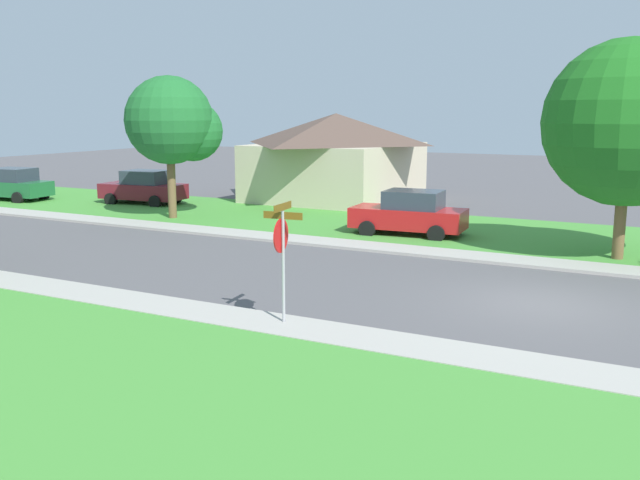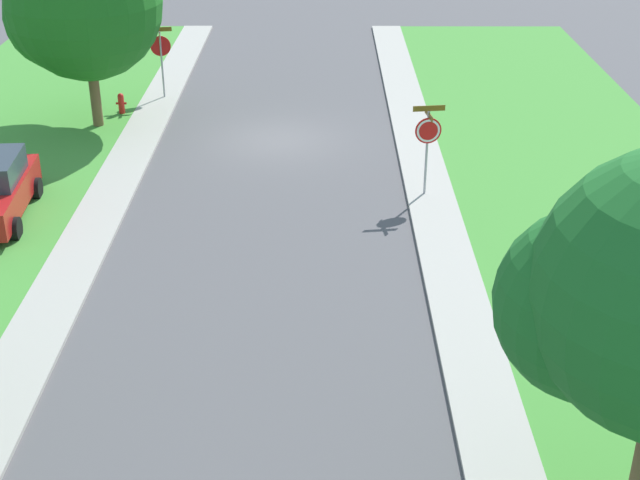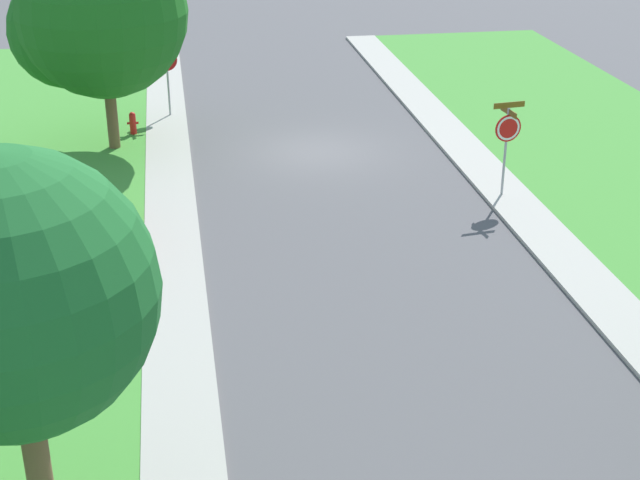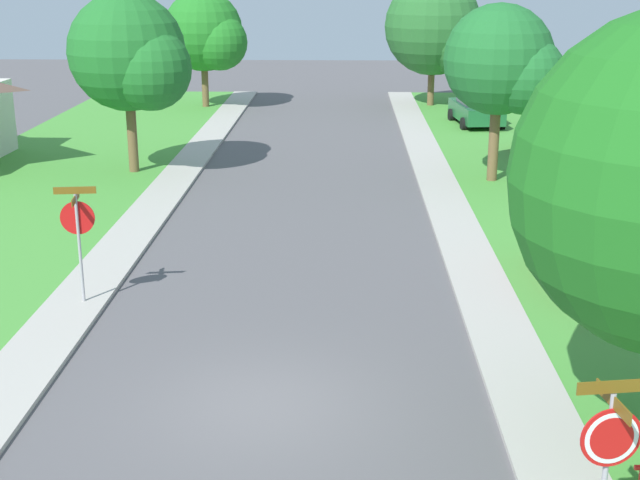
% 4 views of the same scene
% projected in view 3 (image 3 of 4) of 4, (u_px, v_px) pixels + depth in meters
% --- Properties ---
extents(ground_plane, '(120.00, 120.00, 0.00)m').
position_uv_depth(ground_plane, '(317.00, 152.00, 29.79)').
color(ground_plane, '#565456').
extents(sidewalk_east, '(1.40, 56.00, 0.10)m').
position_uv_depth(sidewalk_east, '(178.00, 361.00, 18.32)').
color(sidewalk_east, '#ADA89E').
rests_on(sidewalk_east, ground).
extents(sidewalk_west, '(1.40, 56.00, 0.10)m').
position_uv_depth(sidewalk_west, '(626.00, 322.00, 19.71)').
color(sidewalk_west, '#ADA89E').
rests_on(sidewalk_west, ground).
extents(stop_sign_near_corner, '(0.91, 0.91, 2.77)m').
position_uv_depth(stop_sign_near_corner, '(167.00, 65.00, 32.36)').
color(stop_sign_near_corner, '#9E9EA3').
rests_on(stop_sign_near_corner, ground).
extents(stop_sign_far_corner, '(0.92, 0.92, 2.77)m').
position_uv_depth(stop_sign_far_corner, '(507.00, 134.00, 25.43)').
color(stop_sign_far_corner, '#9E9EA3').
rests_on(stop_sign_far_corner, ground).
extents(car_red_near_corner, '(2.29, 4.43, 1.76)m').
position_uv_depth(car_red_near_corner, '(52.00, 218.00, 22.71)').
color(car_red_near_corner, red).
rests_on(car_red_near_corner, ground).
extents(tree_across_left, '(5.59, 5.20, 6.98)m').
position_uv_depth(tree_across_left, '(93.00, 17.00, 28.36)').
color(tree_across_left, brown).
rests_on(tree_across_left, ground).
extents(fire_hydrant, '(0.38, 0.22, 0.83)m').
position_uv_depth(fire_hydrant, '(133.00, 123.00, 31.04)').
color(fire_hydrant, red).
rests_on(fire_hydrant, ground).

